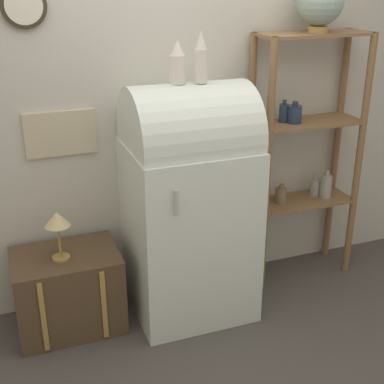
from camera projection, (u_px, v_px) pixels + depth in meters
name	position (u px, v px, depth m)	size (l,w,h in m)	color
ground_plane	(201.00, 322.00, 3.54)	(12.00, 12.00, 0.00)	#4C4742
wall_back	(169.00, 102.00, 3.51)	(7.00, 0.09, 2.70)	beige
refrigerator	(189.00, 200.00, 3.41)	(0.76, 0.71, 1.54)	silver
suitcase_trunk	(68.00, 290.00, 3.41)	(0.66, 0.48, 0.52)	brown
shelf_unit	(305.00, 147.00, 3.77)	(0.78, 0.33, 1.78)	olive
globe	(320.00, 2.00, 3.38)	(0.30, 0.30, 0.34)	#AD8942
vase_left	(178.00, 63.00, 3.07)	(0.09, 0.09, 0.25)	silver
vase_center	(201.00, 59.00, 3.08)	(0.08, 0.08, 0.30)	silver
desk_lamp	(57.00, 223.00, 3.17)	(0.15, 0.15, 0.32)	#AD8942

